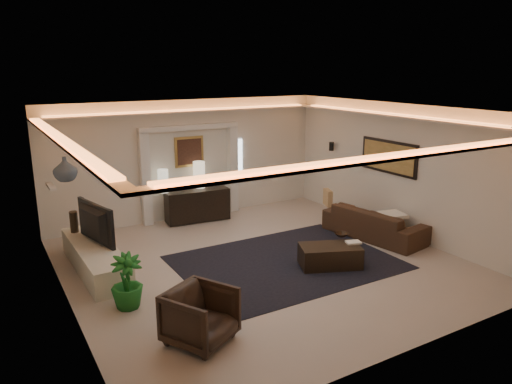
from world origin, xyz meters
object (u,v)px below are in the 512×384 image
armchair (200,316)px  sofa (374,223)px  console (197,205)px  coffee_table (330,256)px

armchair → sofa: bearing=-8.0°
console → sofa: console is taller
sofa → armchair: 5.36m
console → armchair: size_ratio=1.82×
coffee_table → armchair: (-3.15, -1.13, 0.18)m
sofa → coffee_table: sofa is taller
sofa → armchair: bearing=101.2°
coffee_table → armchair: armchair is taller
coffee_table → sofa: bearing=45.5°
armchair → coffee_table: bearing=-9.1°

